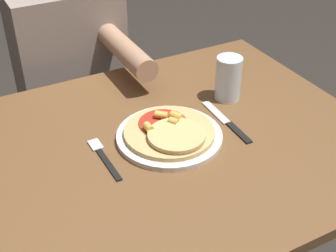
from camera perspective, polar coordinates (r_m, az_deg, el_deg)
dining_table at (r=1.27m, az=0.34°, el=-6.36°), size 1.04×0.85×0.78m
plate at (r=1.19m, az=0.00°, el=-1.31°), size 0.27×0.27×0.01m
pizza at (r=1.18m, az=0.13°, el=-0.74°), size 0.23×0.23×0.04m
fork at (r=1.15m, az=-7.92°, el=-3.67°), size 0.03×0.18×0.00m
knife at (r=1.26m, az=7.18°, el=0.50°), size 0.03×0.22×0.00m
drinking_glass at (r=1.34m, az=7.36°, el=5.78°), size 0.07×0.07×0.13m
person_diner at (r=1.71m, az=-11.55°, el=6.28°), size 0.36×0.52×1.18m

